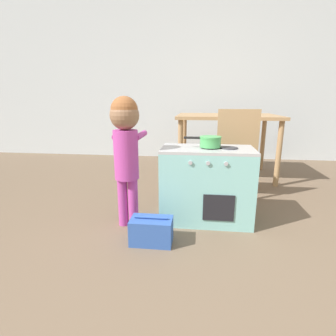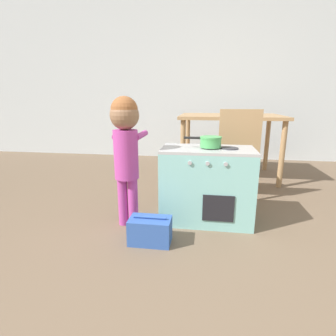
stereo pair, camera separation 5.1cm
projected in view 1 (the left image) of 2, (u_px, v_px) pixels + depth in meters
The scene contains 8 objects.
ground_plane at pixel (211, 334), 1.06m from camera, with size 16.00×16.00×0.00m, color brown.
wall_back at pixel (206, 74), 4.01m from camera, with size 10.00×0.06×2.60m.
play_kitchen at pixel (206, 185), 2.01m from camera, with size 0.68×0.38×0.58m.
toy_pot at pixel (210, 141), 1.92m from camera, with size 0.28×0.16×0.08m.
child_figure at pixel (126, 141), 1.83m from camera, with size 0.20×0.38×0.94m.
toy_basket at pixel (151, 231), 1.72m from camera, with size 0.27×0.16×0.19m.
dining_table at pixel (227, 123), 3.13m from camera, with size 1.17×0.86×0.75m.
dining_chair_near at pixel (235, 150), 2.46m from camera, with size 0.36×0.36×0.84m.
Camera 1 is at (-0.07, -0.87, 0.92)m, focal length 28.00 mm.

